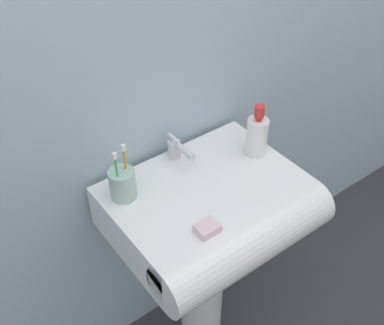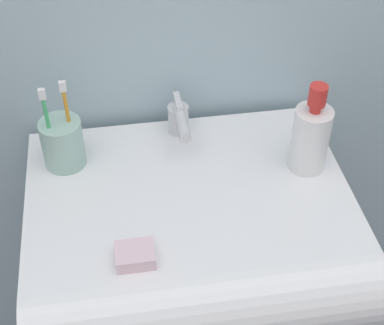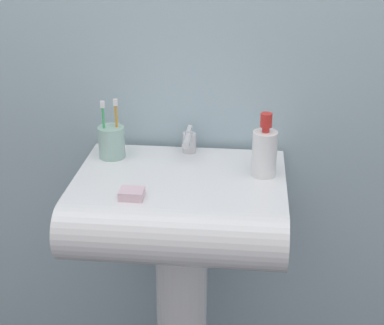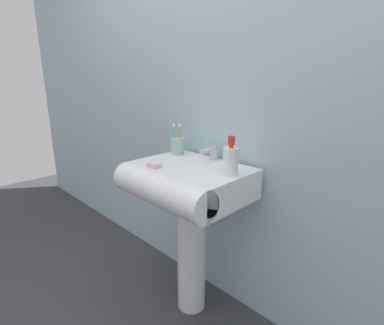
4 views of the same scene
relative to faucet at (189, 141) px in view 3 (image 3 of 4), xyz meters
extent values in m
cube|color=#9EB7C1|center=(-0.01, 0.10, 0.31)|extent=(5.00, 0.05, 2.40)
cylinder|color=white|center=(-0.01, -0.15, -0.54)|extent=(0.16, 0.16, 0.70)
cube|color=white|center=(-0.01, -0.15, -0.12)|extent=(0.58, 0.40, 0.15)
cylinder|color=white|center=(-0.01, -0.35, -0.12)|extent=(0.58, 0.15, 0.15)
cylinder|color=silver|center=(0.00, 0.02, -0.01)|extent=(0.04, 0.04, 0.06)
cylinder|color=silver|center=(0.00, -0.03, 0.02)|extent=(0.02, 0.10, 0.02)
cube|color=silver|center=(0.00, 0.02, 0.03)|extent=(0.01, 0.06, 0.01)
cylinder|color=#99BFB2|center=(-0.22, -0.05, 0.01)|extent=(0.08, 0.08, 0.09)
cylinder|color=#3FB266|center=(-0.24, -0.06, 0.05)|extent=(0.01, 0.01, 0.14)
cube|color=white|center=(-0.24, -0.06, 0.13)|extent=(0.01, 0.01, 0.02)
cylinder|color=orange|center=(-0.21, -0.04, 0.05)|extent=(0.01, 0.01, 0.15)
cube|color=white|center=(-0.21, -0.04, 0.13)|extent=(0.01, 0.01, 0.02)
cylinder|color=white|center=(0.22, -0.13, 0.02)|extent=(0.07, 0.07, 0.13)
cylinder|color=red|center=(0.22, -0.13, 0.09)|extent=(0.02, 0.02, 0.01)
cylinder|color=red|center=(0.22, -0.13, 0.12)|extent=(0.03, 0.03, 0.04)
cube|color=silver|center=(-0.11, -0.30, -0.03)|extent=(0.06, 0.05, 0.02)
camera|label=1|loc=(-0.68, -0.99, 0.94)|focal=45.00mm
camera|label=2|loc=(-0.12, -0.91, 0.71)|focal=55.00mm
camera|label=3|loc=(0.18, -1.62, 0.66)|focal=55.00mm
camera|label=4|loc=(1.02, -1.17, 0.40)|focal=28.00mm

